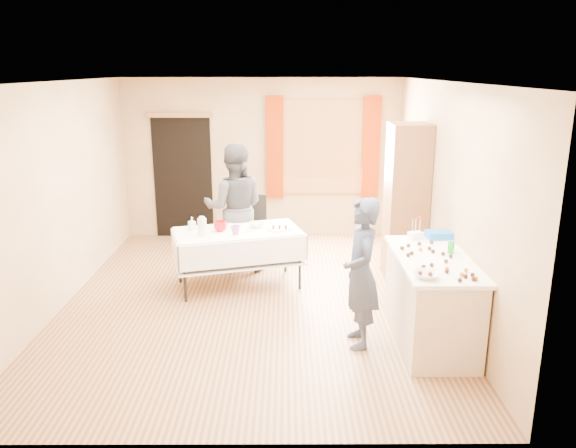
{
  "coord_description": "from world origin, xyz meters",
  "views": [
    {
      "loc": [
        0.4,
        -6.39,
        2.75
      ],
      "look_at": [
        0.43,
        0.0,
        0.96
      ],
      "focal_mm": 35.0,
      "sensor_mm": 36.0,
      "label": 1
    }
  ],
  "objects_px": {
    "chair": "(253,244)",
    "counter": "(431,299)",
    "party_table": "(238,253)",
    "cabinet": "(406,202)",
    "girl": "(361,273)",
    "woman": "(235,208)"
  },
  "relations": [
    {
      "from": "chair",
      "to": "counter",
      "type": "bearing_deg",
      "value": -53.13
    },
    {
      "from": "party_table",
      "to": "chair",
      "type": "xyz_separation_m",
      "value": [
        0.14,
        0.87,
        -0.15
      ]
    },
    {
      "from": "cabinet",
      "to": "girl",
      "type": "relative_size",
      "value": 1.34
    },
    {
      "from": "counter",
      "to": "party_table",
      "type": "distance_m",
      "value": 2.6
    },
    {
      "from": "counter",
      "to": "party_table",
      "type": "xyz_separation_m",
      "value": [
        -2.1,
        1.52,
        -0.01
      ]
    },
    {
      "from": "woman",
      "to": "cabinet",
      "type": "bearing_deg",
      "value": 170.9
    },
    {
      "from": "cabinet",
      "to": "chair",
      "type": "distance_m",
      "value": 2.25
    },
    {
      "from": "chair",
      "to": "cabinet",
      "type": "bearing_deg",
      "value": -16.53
    },
    {
      "from": "chair",
      "to": "woman",
      "type": "xyz_separation_m",
      "value": [
        -0.23,
        -0.21,
        0.59
      ]
    },
    {
      "from": "cabinet",
      "to": "chair",
      "type": "height_order",
      "value": "cabinet"
    },
    {
      "from": "party_table",
      "to": "chair",
      "type": "height_order",
      "value": "chair"
    },
    {
      "from": "cabinet",
      "to": "woman",
      "type": "distance_m",
      "value": 2.32
    },
    {
      "from": "cabinet",
      "to": "chair",
      "type": "relative_size",
      "value": 2.1
    },
    {
      "from": "party_table",
      "to": "girl",
      "type": "relative_size",
      "value": 1.15
    },
    {
      "from": "counter",
      "to": "woman",
      "type": "xyz_separation_m",
      "value": [
        -2.2,
        2.18,
        0.43
      ]
    },
    {
      "from": "counter",
      "to": "cabinet",
      "type": "bearing_deg",
      "value": 86.95
    },
    {
      "from": "girl",
      "to": "counter",
      "type": "bearing_deg",
      "value": 92.77
    },
    {
      "from": "cabinet",
      "to": "counter",
      "type": "distance_m",
      "value": 1.97
    },
    {
      "from": "cabinet",
      "to": "party_table",
      "type": "bearing_deg",
      "value": -170.79
    },
    {
      "from": "counter",
      "to": "girl",
      "type": "relative_size",
      "value": 1.0
    },
    {
      "from": "party_table",
      "to": "chair",
      "type": "bearing_deg",
      "value": 65.06
    },
    {
      "from": "counter",
      "to": "woman",
      "type": "height_order",
      "value": "woman"
    }
  ]
}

